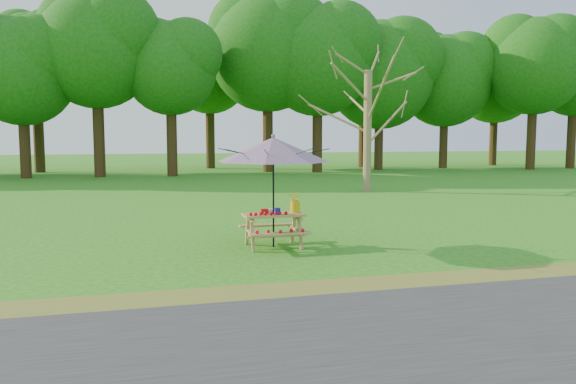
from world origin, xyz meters
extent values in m
plane|color=#237516|center=(0.00, 0.00, 0.00)|extent=(120.00, 120.00, 0.00)
cube|color=#2A2A2D|center=(0.00, -5.00, 0.01)|extent=(120.00, 4.00, 0.01)
cube|color=olive|center=(0.00, -2.80, 0.00)|extent=(120.00, 1.20, 0.01)
cylinder|color=olive|center=(4.12, 10.49, 2.39)|extent=(0.35, 0.35, 4.77)
cube|color=#9F7247|center=(-2.07, 0.50, 0.65)|extent=(1.20, 0.62, 0.04)
cube|color=#9F7247|center=(-2.07, -0.05, 0.36)|extent=(1.20, 0.22, 0.04)
cube|color=#9F7247|center=(-2.07, 1.05, 0.36)|extent=(1.20, 0.22, 0.04)
cylinder|color=black|center=(-2.07, 0.50, 1.12)|extent=(0.04, 0.04, 2.25)
cone|color=teal|center=(-2.07, 0.50, 1.95)|extent=(2.91, 2.91, 0.48)
sphere|color=teal|center=(-2.07, 0.50, 2.21)|extent=(0.08, 0.08, 0.08)
cube|color=#BA0E11|center=(-2.25, 0.54, 0.72)|extent=(0.14, 0.12, 0.10)
cylinder|color=#131AA1|center=(-2.02, 0.39, 0.74)|extent=(0.13, 0.13, 0.13)
cube|color=silver|center=(-2.10, 0.72, 0.71)|extent=(0.13, 0.13, 0.07)
cylinder|color=#D7BD0B|center=(-1.59, 0.60, 0.77)|extent=(0.20, 0.20, 0.20)
imported|color=gold|center=(-1.59, 0.60, 0.97)|extent=(0.34, 0.32, 0.30)
camera|label=1|loc=(-4.61, -10.29, 2.23)|focal=35.00mm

